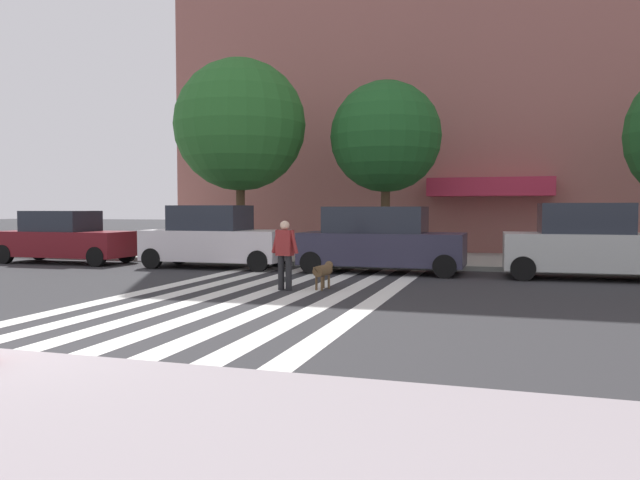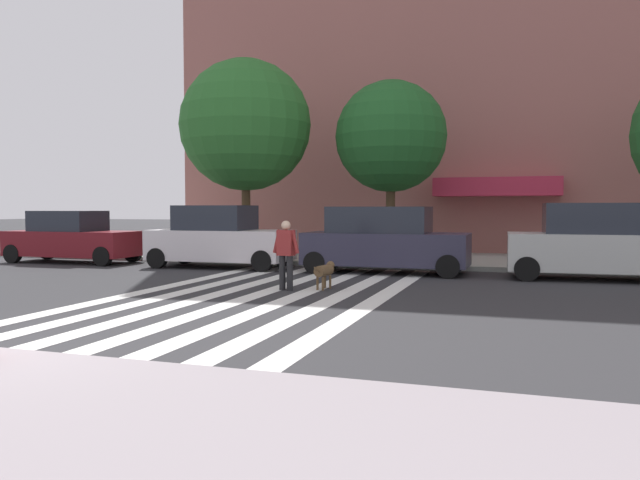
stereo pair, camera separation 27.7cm
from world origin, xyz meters
name	(u,v)px [view 1 (the left image)]	position (x,y,z in m)	size (l,w,h in m)	color
ground_plane	(214,292)	(0.00, 6.58, 0.00)	(160.00, 160.00, 0.00)	#2B2B2D
sidewalk_far	(329,257)	(0.00, 16.15, 0.07)	(80.00, 6.00, 0.15)	#9B9F96
crosswalk_stripes	(260,294)	(1.15, 6.58, 0.00)	(5.85, 12.55, 0.01)	silver
apartment_block	(538,19)	(7.71, 26.12, 11.17)	(31.82, 15.34, 22.35)	#975C55
parked_car_near_curb	(65,238)	(-8.47, 11.86, 0.87)	(4.73, 1.92, 1.84)	maroon
parked_car_behind_first	(215,238)	(-2.64, 11.86, 0.95)	(4.63, 2.06, 2.02)	silver
parked_car_third_in_line	(380,241)	(2.82, 11.86, 0.97)	(4.85, 1.97, 1.98)	#2C2B3F
parked_car_fourth_in_line	(589,244)	(8.58, 11.86, 0.97)	(4.61, 2.03, 2.07)	#B4B8B4
street_tree_nearest	(240,125)	(-2.76, 14.17, 4.89)	(4.70, 4.70, 7.11)	#4C3823
street_tree_middle	(386,137)	(2.35, 15.06, 4.40)	(3.86, 3.86, 6.20)	#4C3823
pedestrian_dog_walker	(285,251)	(1.46, 7.33, 0.93)	(0.71, 0.29, 1.64)	black
dog_on_leash	(324,271)	(2.28, 7.80, 0.44)	(0.34, 0.98, 0.65)	brown
pedestrian_bystander	(590,235)	(8.95, 14.87, 1.08)	(0.66, 0.41, 1.64)	black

